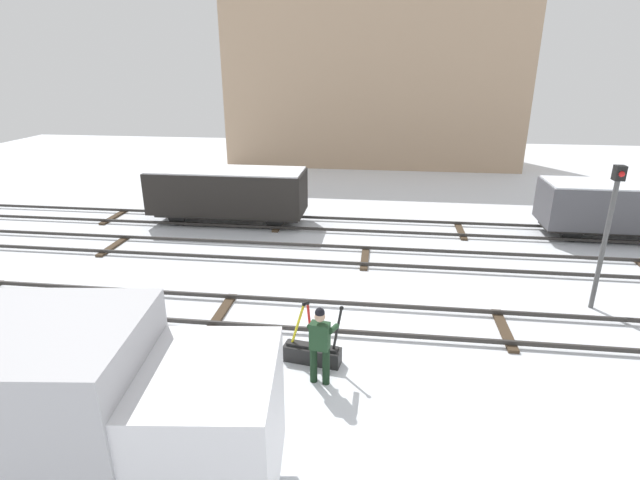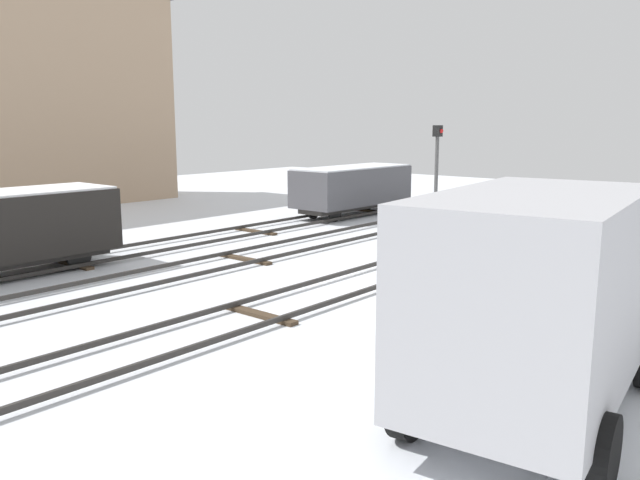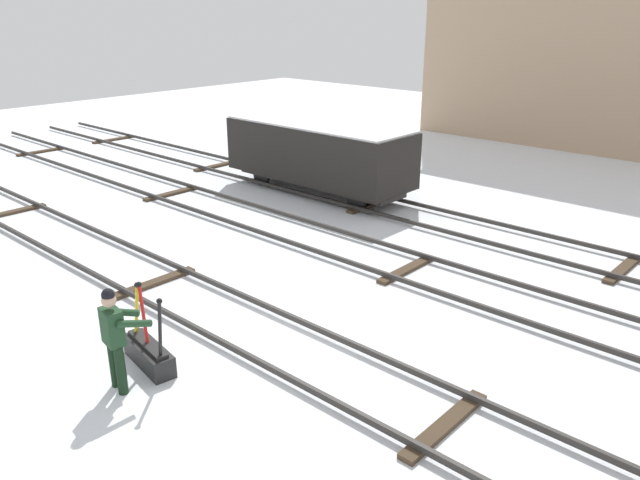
# 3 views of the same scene
# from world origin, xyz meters

# --- Properties ---
(ground_plane) EXTENTS (60.00, 60.00, 0.00)m
(ground_plane) POSITION_xyz_m (0.00, 0.00, 0.00)
(ground_plane) COLOR silver
(track_main_line) EXTENTS (44.00, 1.94, 0.18)m
(track_main_line) POSITION_xyz_m (0.00, 0.00, 0.11)
(track_main_line) COLOR #2D2B28
(track_main_line) RESTS_ON ground_plane
(track_siding_near) EXTENTS (44.00, 1.94, 0.18)m
(track_siding_near) POSITION_xyz_m (0.00, 4.17, 0.11)
(track_siding_near) COLOR #2D2B28
(track_siding_near) RESTS_ON ground_plane
(track_siding_far) EXTENTS (44.00, 1.94, 0.18)m
(track_siding_far) POSITION_xyz_m (0.00, 7.37, 0.11)
(track_siding_far) COLOR #2D2B28
(track_siding_far) RESTS_ON ground_plane
(switch_lever_frame) EXTENTS (1.31, 0.55, 1.45)m
(switch_lever_frame) POSITION_xyz_m (-0.89, -1.84, 0.25)
(switch_lever_frame) COLOR black
(switch_lever_frame) RESTS_ON ground_plane
(rail_worker) EXTENTS (0.61, 0.69, 1.69)m
(rail_worker) POSITION_xyz_m (-0.64, -2.50, 0.94)
(rail_worker) COLOR black
(rail_worker) RESTS_ON ground_plane
(delivery_truck) EXTENTS (6.12, 2.95, 3.03)m
(delivery_truck) POSITION_xyz_m (-3.90, -5.98, 1.69)
(delivery_truck) COLOR silver
(delivery_truck) RESTS_ON ground_plane
(signal_post) EXTENTS (0.24, 0.32, 3.79)m
(signal_post) POSITION_xyz_m (6.07, 1.55, 2.33)
(signal_post) COLOR #4C4C4C
(signal_post) RESTS_ON ground_plane
(freight_car_far_end) EXTENTS (5.81, 2.13, 2.06)m
(freight_car_far_end) POSITION_xyz_m (9.23, 7.37, 1.21)
(freight_car_far_end) COLOR #2D2B28
(freight_car_far_end) RESTS_ON ground_plane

